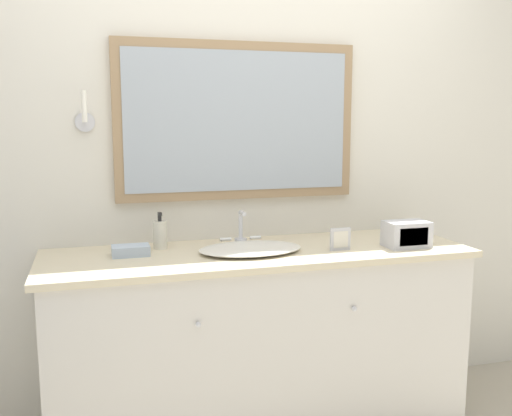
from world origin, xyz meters
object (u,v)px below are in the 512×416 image
(sink_basin, at_px, (250,248))
(picture_frame, at_px, (340,239))
(soap_bottle, at_px, (160,234))
(appliance_box, at_px, (407,234))

(sink_basin, relative_size, picture_frame, 4.49)
(soap_bottle, bearing_deg, appliance_box, -14.41)
(picture_frame, bearing_deg, sink_basin, 168.46)
(sink_basin, bearing_deg, picture_frame, -11.54)
(soap_bottle, distance_m, picture_frame, 0.85)
(soap_bottle, relative_size, appliance_box, 0.85)
(sink_basin, distance_m, appliance_box, 0.76)
(appliance_box, relative_size, picture_frame, 1.94)
(appliance_box, height_order, picture_frame, appliance_box)
(sink_basin, distance_m, picture_frame, 0.42)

